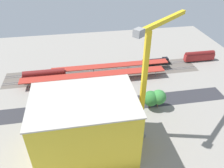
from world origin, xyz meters
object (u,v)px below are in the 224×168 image
passenger_coach (199,56)px  parked_car_3 (97,99)px  box_truck_1 (101,110)px  street_tree_0 (151,98)px  platform_canopy_far (111,66)px  street_tree_2 (159,97)px  tower_crane (147,77)px  parked_car_0 (149,95)px  box_truck_0 (82,115)px  parked_car_2 (114,98)px  platform_canopy_near (94,75)px  locomotive (157,62)px  construction_building (86,126)px  traffic_light (96,92)px  parked_car_1 (131,96)px  street_tree_1 (85,106)px  freight_coach_far (44,75)px

passenger_coach → parked_car_3: bearing=23.5°
box_truck_1 → street_tree_0: street_tree_0 is taller
platform_canopy_far → street_tree_2: 33.65m
parked_car_3 → tower_crane: bearing=124.1°
parked_car_0 → street_tree_0: 8.70m
platform_canopy_far → box_truck_0: size_ratio=6.19×
box_truck_0 → street_tree_0: street_tree_0 is taller
parked_car_2 → box_truck_0: bearing=34.6°
platform_canopy_near → locomotive: bearing=-162.4°
platform_canopy_far → locomotive: size_ratio=3.81×
tower_crane → street_tree_2: size_ratio=4.79×
construction_building → traffic_light: size_ratio=4.61×
parked_car_1 → traffic_light: bearing=-3.4°
passenger_coach → parked_car_3: 65.22m
box_truck_0 → platform_canopy_far: bearing=-117.1°
parked_car_0 → parked_car_1: bearing=-3.9°
street_tree_0 → box_truck_0: bearing=3.7°
box_truck_0 → traffic_light: size_ratio=1.48×
construction_building → box_truck_1: construction_building is taller
box_truck_1 → construction_building: bearing=67.9°
traffic_light → street_tree_2: bearing=159.0°
construction_building → street_tree_1: (-0.60, -15.09, -4.83)m
locomotive → tower_crane: bearing=64.8°
parked_car_3 → tower_crane: 32.91m
box_truck_0 → street_tree_1: street_tree_1 is taller
traffic_light → locomotive: bearing=-144.5°
traffic_light → street_tree_0: bearing=156.8°
passenger_coach → construction_building: size_ratio=0.57×
box_truck_0 → street_tree_2: 30.40m
parked_car_2 → street_tree_1: 15.75m
platform_canopy_near → locomotive: size_ratio=4.38×
platform_canopy_near → tower_crane: (-13.02, 35.09, 19.10)m
passenger_coach → street_tree_1: bearing=28.4°
parked_car_0 → street_tree_1: (27.77, 8.46, 4.44)m
passenger_coach → parked_car_2: bearing=26.7°
box_truck_1 → freight_coach_far: bearing=-50.0°
freight_coach_far → box_truck_1: bearing=130.0°
platform_canopy_near → street_tree_2: street_tree_2 is taller
platform_canopy_near → construction_building: (6.52, 39.35, 6.25)m
box_truck_0 → street_tree_0: (-27.04, -1.73, 3.12)m
freight_coach_far → parked_car_1: freight_coach_far is taller
platform_canopy_near → street_tree_2: (-22.92, 23.49, 1.42)m
street_tree_1 → parked_car_3: bearing=-119.8°
parked_car_3 → street_tree_1: size_ratio=0.51×
parked_car_0 → parked_car_2: (15.43, -0.23, -0.07)m
traffic_light → tower_crane: bearing=123.8°
box_truck_0 → street_tree_1: (-1.32, -0.71, 3.56)m
passenger_coach → traffic_light: traffic_light is taller
freight_coach_far → parked_car_1: size_ratio=4.30×
parked_car_1 → box_truck_1: box_truck_1 is taller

